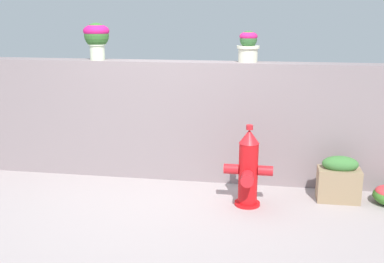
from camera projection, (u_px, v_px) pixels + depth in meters
name	position (u px, v px, depth m)	size (l,w,h in m)	color
ground_plane	(153.00, 206.00, 5.10)	(24.00, 24.00, 0.00)	#A39695
stone_wall	(171.00, 120.00, 5.85)	(6.73, 0.31, 1.51)	gray
potted_plant_1	(97.00, 36.00, 5.71)	(0.32, 0.32, 0.46)	beige
potted_plant_2	(248.00, 45.00, 5.50)	(0.27, 0.27, 0.37)	beige
fire_hydrant	(248.00, 170.00, 5.01)	(0.54, 0.43, 0.92)	red
planter_box	(339.00, 180.00, 5.18)	(0.47, 0.26, 0.53)	#967B5A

